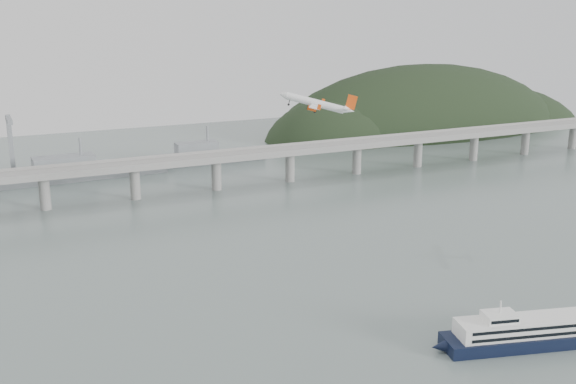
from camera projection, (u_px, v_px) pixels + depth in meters
ground at (356, 330)px, 231.89m from camera, size 900.00×900.00×0.00m
bridge at (182, 165)px, 401.43m from camera, size 800.00×22.00×23.90m
headland at (433, 147)px, 644.35m from camera, size 365.00×155.00×156.00m
ferry at (522, 333)px, 220.33m from camera, size 85.75×31.99×16.47m
airliner at (317, 104)px, 288.23m from camera, size 30.57×29.06×10.56m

